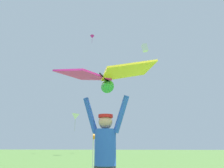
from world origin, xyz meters
The scene contains 7 objects.
kite_flyer_person centered at (-0.34, 0.05, 0.94)m, with size 0.81×0.39×1.92m.
held_stunt_kite centered at (-0.35, -0.03, 2.26)m, with size 1.80×1.07×0.40m.
distant_kite_white_mid_left centered at (2.03, 25.45, 14.89)m, with size 0.99×0.83×1.22m.
distant_kite_orange_high_right centered at (-3.96, 31.66, 13.90)m, with size 0.98×0.85×1.82m.
distant_kite_magenta_overhead_distant centered at (-6.94, 30.68, 19.99)m, with size 0.91×0.96×1.66m.
distant_kite_white_mid_right centered at (-7.43, 23.77, 4.75)m, with size 1.53×1.51×2.35m.
marker_flag centered at (-1.49, 5.76, 1.39)m, with size 0.30×0.24×1.61m.
Camera 1 is at (0.12, -3.47, 1.12)m, focal length 34.29 mm.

